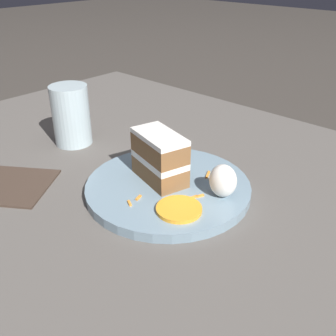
{
  "coord_description": "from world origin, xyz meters",
  "views": [
    {
      "loc": [
        0.43,
        -0.38,
        0.4
      ],
      "look_at": [
        0.04,
        0.05,
        0.08
      ],
      "focal_mm": 42.0,
      "sensor_mm": 36.0,
      "label": 1
    }
  ],
  "objects_px": {
    "cake_slice": "(160,157)",
    "cream_dollop": "(223,181)",
    "drinking_glass": "(72,119)",
    "orange_garnish": "(177,210)",
    "plate": "(168,187)"
  },
  "relations": [
    {
      "from": "cake_slice",
      "to": "orange_garnish",
      "type": "relative_size",
      "value": 1.6
    },
    {
      "from": "plate",
      "to": "cake_slice",
      "type": "distance_m",
      "value": 0.06
    },
    {
      "from": "plate",
      "to": "drinking_glass",
      "type": "relative_size",
      "value": 2.22
    },
    {
      "from": "plate",
      "to": "orange_garnish",
      "type": "distance_m",
      "value": 0.09
    },
    {
      "from": "cream_dollop",
      "to": "orange_garnish",
      "type": "bearing_deg",
      "value": -105.04
    },
    {
      "from": "orange_garnish",
      "to": "drinking_glass",
      "type": "distance_m",
      "value": 0.36
    },
    {
      "from": "cake_slice",
      "to": "cream_dollop",
      "type": "xyz_separation_m",
      "value": [
        0.11,
        0.03,
        -0.02
      ]
    },
    {
      "from": "plate",
      "to": "drinking_glass",
      "type": "bearing_deg",
      "value": 178.1
    },
    {
      "from": "cake_slice",
      "to": "drinking_glass",
      "type": "height_order",
      "value": "drinking_glass"
    },
    {
      "from": "plate",
      "to": "drinking_glass",
      "type": "height_order",
      "value": "drinking_glass"
    },
    {
      "from": "plate",
      "to": "cream_dollop",
      "type": "relative_size",
      "value": 5.12
    },
    {
      "from": "cake_slice",
      "to": "drinking_glass",
      "type": "bearing_deg",
      "value": 103.54
    },
    {
      "from": "cake_slice",
      "to": "drinking_glass",
      "type": "relative_size",
      "value": 0.9
    },
    {
      "from": "drinking_glass",
      "to": "cake_slice",
      "type": "bearing_deg",
      "value": -1.76
    },
    {
      "from": "drinking_glass",
      "to": "plate",
      "type": "bearing_deg",
      "value": -1.9
    }
  ]
}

